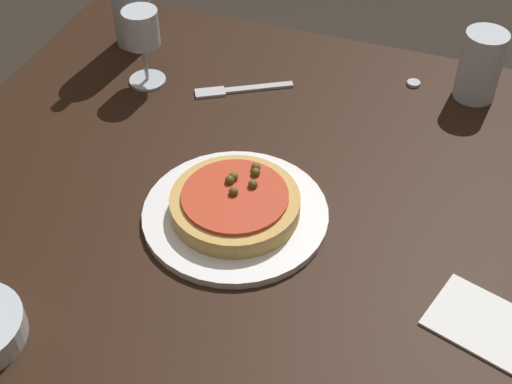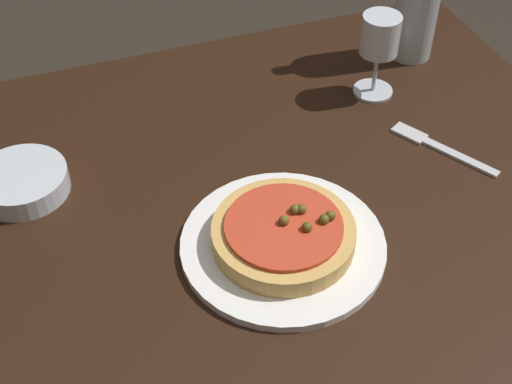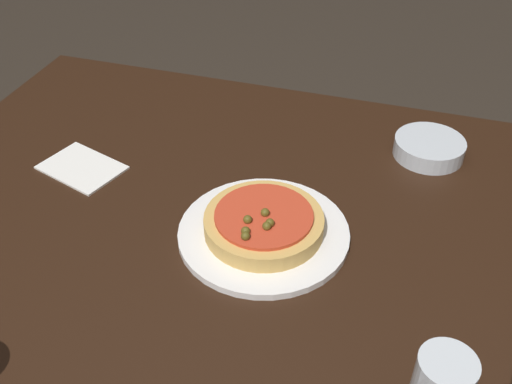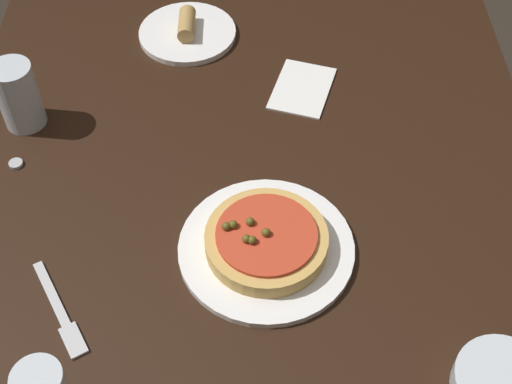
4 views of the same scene
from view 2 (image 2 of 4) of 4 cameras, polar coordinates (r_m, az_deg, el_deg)
dining_table at (r=0.99m, az=5.27°, el=-10.23°), size 1.20×1.02×0.71m
dinner_plate at (r=0.95m, az=2.17°, el=-4.26°), size 0.28×0.28×0.01m
pizza at (r=0.94m, az=2.23°, el=-3.33°), size 0.19×0.19×0.05m
wine_glass at (r=1.18m, az=9.86°, el=11.90°), size 0.07×0.07×0.14m
side_bowl at (r=1.08m, az=-18.18°, el=0.77°), size 0.13×0.13×0.03m
fork at (r=1.14m, az=14.30°, el=3.55°), size 0.17×0.11×0.00m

